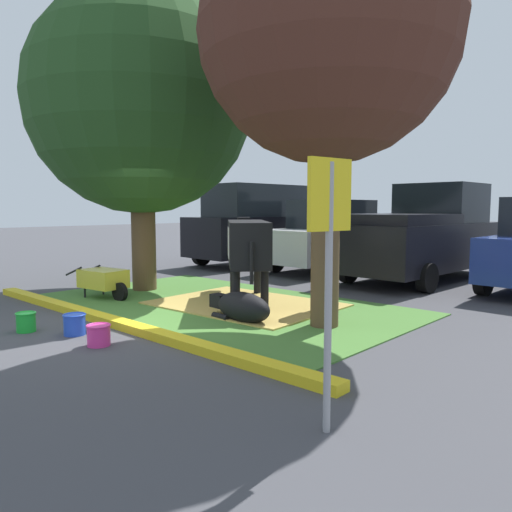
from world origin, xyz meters
name	(u,v)px	position (x,y,z in m)	size (l,w,h in m)	color
ground_plane	(133,323)	(0.00, 0.00, 0.00)	(80.00, 80.00, 0.00)	#424247
grass_island	(220,304)	(-0.08, 1.92, 0.01)	(7.01, 4.12, 0.02)	#477A33
curb_yellow	(114,322)	(-0.08, -0.29, 0.06)	(8.21, 0.24, 0.12)	yellow
hay_bedding	(245,304)	(0.32, 2.19, 0.03)	(3.20, 2.40, 0.04)	tan
shade_tree_left	(141,103)	(-2.48, 1.92, 4.02)	(4.73, 4.73, 6.40)	brown
shade_tree_right	(328,33)	(2.32, 1.85, 4.30)	(3.78, 3.78, 6.21)	brown
cow_holstein	(247,243)	(0.12, 2.46, 1.14)	(2.54, 2.42, 1.59)	black
calf_lying	(242,307)	(1.18, 1.23, 0.24)	(1.32, 0.55, 0.48)	black
person_handler	(323,263)	(1.70, 2.68, 0.86)	(0.38, 0.42, 1.60)	black
wheelbarrow	(104,279)	(-2.23, 0.80, 0.39)	(1.62, 0.71, 0.63)	gold
parking_sign	(329,242)	(4.35, -1.03, 1.54)	(0.12, 0.44, 2.18)	#99999E
bucket_green	(26,322)	(-0.70, -1.35, 0.15)	(0.29, 0.29, 0.29)	green
bucket_blue	(75,324)	(-0.01, -0.95, 0.16)	(0.32, 0.32, 0.30)	blue
bucket_pink	(99,335)	(0.74, -1.00, 0.15)	(0.32, 0.32, 0.28)	#EA3893
suv_black	(257,224)	(-4.10, 7.30, 1.27)	(2.29, 4.68, 2.52)	black
sedan_red	(332,236)	(-1.38, 7.54, 0.98)	(2.18, 4.48, 2.02)	silver
pickup_truck_black	(425,235)	(1.31, 7.67, 1.11)	(2.41, 5.49, 2.42)	black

